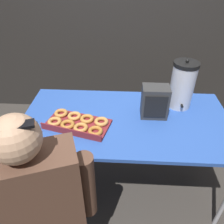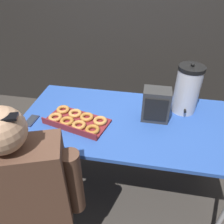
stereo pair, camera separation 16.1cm
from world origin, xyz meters
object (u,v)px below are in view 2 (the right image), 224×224
cell_phone (31,121)px  person_seated (31,205)px  donut_box (77,120)px  coffee_urn (187,89)px  space_heater (156,105)px

cell_phone → person_seated: person_seated is taller
cell_phone → person_seated: size_ratio=0.11×
donut_box → person_seated: bearing=-85.3°
coffee_urn → cell_phone: bearing=-162.6°
cell_phone → person_seated: 0.61m
donut_box → coffee_urn: coffee_urn is taller
donut_box → coffee_urn: bearing=36.2°
coffee_urn → person_seated: (-0.88, -0.89, -0.35)m
coffee_urn → person_seated: size_ratio=0.31×
coffee_urn → person_seated: 1.30m
donut_box → cell_phone: 0.34m
coffee_urn → cell_phone: 1.19m
cell_phone → space_heater: bearing=15.3°
space_heater → donut_box: bearing=-164.7°
donut_box → space_heater: space_heater is taller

